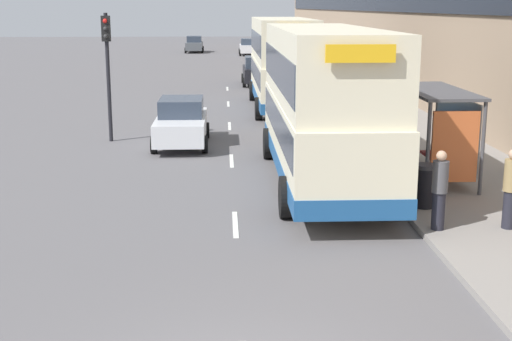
{
  "coord_description": "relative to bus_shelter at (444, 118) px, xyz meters",
  "views": [
    {
      "loc": [
        -0.24,
        -8.2,
        4.87
      ],
      "look_at": [
        1.13,
        21.77,
        -2.08
      ],
      "focal_mm": 50.0,
      "sensor_mm": 36.0,
      "label": 1
    }
  ],
  "objects": [
    {
      "name": "car_1",
      "position": [
        -9.09,
        58.66,
        -1.02
      ],
      "size": [
        1.94,
        4.51,
        1.73
      ],
      "rotation": [
        0.0,
        0.0,
        3.14
      ],
      "color": "#4C5156",
      "rests_on": "ground_plane"
    },
    {
      "name": "car_3",
      "position": [
        -7.52,
        6.13,
        -1.05
      ],
      "size": [
        1.92,
        4.51,
        1.66
      ],
      "rotation": [
        0.0,
        0.0,
        3.14
      ],
      "color": "silver",
      "rests_on": "ground_plane"
    },
    {
      "name": "litter_bin",
      "position": [
        -1.22,
        -2.71,
        -1.21
      ],
      "size": [
        0.55,
        0.55,
        1.05
      ],
      "color": "black",
      "rests_on": "ground_plane"
    },
    {
      "name": "lane_mark_2",
      "position": [
        -5.77,
        3.36,
        -1.87
      ],
      "size": [
        0.12,
        2.0,
        0.01
      ],
      "color": "silver",
      "rests_on": "ground_plane"
    },
    {
      "name": "lane_mark_4",
      "position": [
        -5.77,
        17.03,
        -1.87
      ],
      "size": [
        0.12,
        2.0,
        0.01
      ],
      "color": "silver",
      "rests_on": "ground_plane"
    },
    {
      "name": "car_2",
      "position": [
        -3.41,
        53.91,
        -1.05
      ],
      "size": [
        1.96,
        4.15,
        1.66
      ],
      "color": "silver",
      "rests_on": "ground_plane"
    },
    {
      "name": "pedestrian_2",
      "position": [
        0.43,
        0.18,
        -0.93
      ],
      "size": [
        0.31,
        0.31,
        1.57
      ],
      "color": "#23232D",
      "rests_on": "ground_plane"
    },
    {
      "name": "pedestrian_4",
      "position": [
        -1.41,
        -4.47,
        -0.85
      ],
      "size": [
        0.34,
        0.34,
        1.74
      ],
      "color": "#23232D",
      "rests_on": "ground_plane"
    },
    {
      "name": "double_decker_bus_near",
      "position": [
        -3.3,
        0.2,
        0.41
      ],
      "size": [
        2.85,
        10.34,
        4.3
      ],
      "color": "beige",
      "rests_on": "ground_plane"
    },
    {
      "name": "traffic_light_far_kerb",
      "position": [
        -10.17,
        7.01,
        1.25
      ],
      "size": [
        0.3,
        0.32,
        4.63
      ],
      "color": "black",
      "rests_on": "ground_plane"
    },
    {
      "name": "lane_mark_3",
      "position": [
        -5.77,
        10.19,
        -1.87
      ],
      "size": [
        0.12,
        2.0,
        0.01
      ],
      "color": "silver",
      "rests_on": "ground_plane"
    },
    {
      "name": "car_0",
      "position": [
        -3.84,
        25.9,
        -0.99
      ],
      "size": [
        1.98,
        4.37,
        1.79
      ],
      "color": "black",
      "rests_on": "ground_plane"
    },
    {
      "name": "lane_mark_1",
      "position": [
        -5.77,
        -3.48,
        -1.87
      ],
      "size": [
        0.12,
        2.0,
        0.01
      ],
      "color": "silver",
      "rests_on": "ground_plane"
    },
    {
      "name": "double_decker_bus_ahead",
      "position": [
        -3.21,
        14.95,
        0.41
      ],
      "size": [
        2.85,
        10.26,
        4.3
      ],
      "color": "beige",
      "rests_on": "ground_plane"
    },
    {
      "name": "lane_mark_5",
      "position": [
        -5.77,
        23.86,
        -1.87
      ],
      "size": [
        0.12,
        2.0,
        0.01
      ],
      "color": "silver",
      "rests_on": "ground_plane"
    },
    {
      "name": "pavement",
      "position": [
        0.73,
        27.66,
        -1.81
      ],
      "size": [
        5.0,
        93.0,
        0.14
      ],
      "color": "gray",
      "rests_on": "ground_plane"
    },
    {
      "name": "pedestrian_at_shelter",
      "position": [
        0.16,
        -4.46,
        -0.84
      ],
      "size": [
        0.35,
        0.35,
        1.76
      ],
      "color": "#23232D",
      "rests_on": "ground_plane"
    },
    {
      "name": "bus_shelter",
      "position": [
        0.0,
        0.0,
        0.0
      ],
      "size": [
        1.6,
        4.2,
        2.48
      ],
      "color": "#4C4C51",
      "rests_on": "ground_plane"
    }
  ]
}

